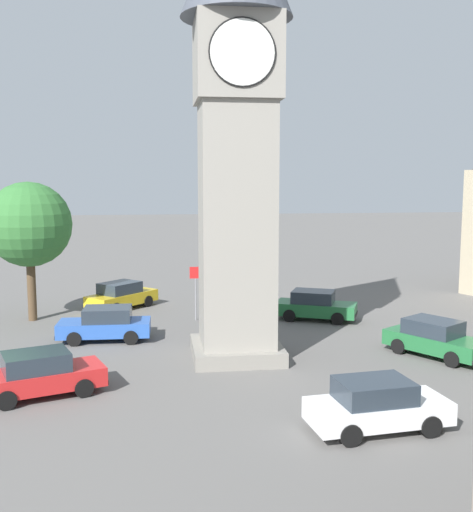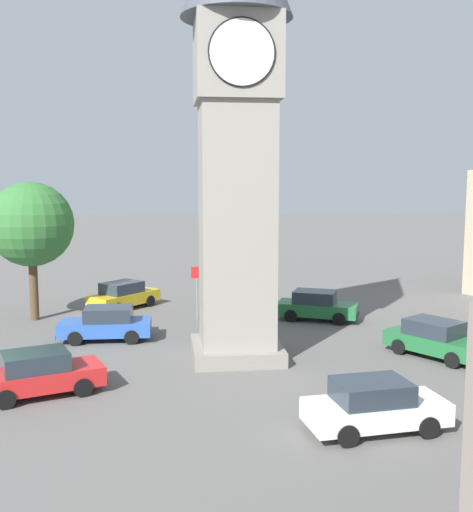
% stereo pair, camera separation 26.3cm
% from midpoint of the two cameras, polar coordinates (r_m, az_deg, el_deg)
% --- Properties ---
extents(ground_plane, '(200.00, 200.00, 0.00)m').
position_cam_midpoint_polar(ground_plane, '(25.35, 0.30, -9.48)').
color(ground_plane, '#605E5B').
extents(clock_tower, '(4.35, 4.35, 18.96)m').
position_cam_midpoint_polar(clock_tower, '(24.55, 0.32, 16.03)').
color(clock_tower, gray).
rests_on(clock_tower, ground).
extents(car_blue_kerb, '(4.46, 3.01, 1.53)m').
position_cam_midpoint_polar(car_blue_kerb, '(21.93, -17.66, -10.45)').
color(car_blue_kerb, red).
rests_on(car_blue_kerb, ground).
extents(car_silver_kerb, '(4.18, 1.91, 1.53)m').
position_cam_midpoint_polar(car_silver_kerb, '(28.33, -11.86, -6.23)').
color(car_silver_kerb, '#2D5BB7').
rests_on(car_silver_kerb, ground).
extents(car_red_corner, '(4.07, 4.15, 1.53)m').
position_cam_midpoint_polar(car_red_corner, '(34.91, -10.34, -3.64)').
color(car_red_corner, gold).
rests_on(car_red_corner, ground).
extents(car_white_side, '(4.30, 2.16, 1.53)m').
position_cam_midpoint_polar(car_white_side, '(18.62, 13.24, -13.52)').
color(car_white_side, white).
rests_on(car_white_side, ground).
extents(car_black_far, '(4.46, 3.21, 1.53)m').
position_cam_midpoint_polar(car_black_far, '(31.89, 7.76, -4.63)').
color(car_black_far, '#236B38').
rests_on(car_black_far, ground).
extents(car_green_alley, '(3.67, 4.38, 1.53)m').
position_cam_midpoint_polar(car_green_alley, '(26.54, 18.45, -7.38)').
color(car_green_alley, '#236B38').
rests_on(car_green_alley, ground).
extents(pedestrian, '(0.48, 0.39, 1.69)m').
position_cam_midpoint_polar(pedestrian, '(29.47, 1.15, -5.06)').
color(pedestrian, '#706656').
rests_on(pedestrian, ground).
extents(tree, '(4.33, 4.33, 7.15)m').
position_cam_midpoint_polar(tree, '(32.74, -18.49, 2.80)').
color(tree, brown).
rests_on(tree, ground).
extents(road_sign, '(0.60, 0.07, 2.80)m').
position_cam_midpoint_polar(road_sign, '(31.40, -3.48, -2.64)').
color(road_sign, gray).
rests_on(road_sign, ground).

